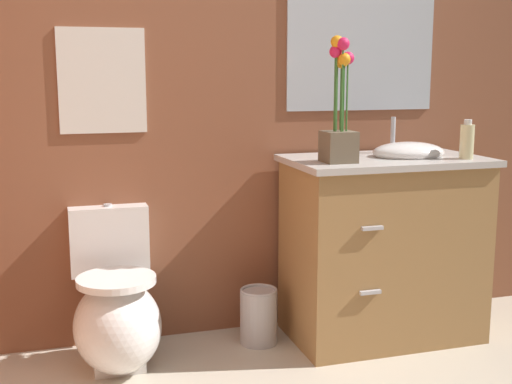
% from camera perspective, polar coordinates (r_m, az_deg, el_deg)
% --- Properties ---
extents(wall_back, '(4.23, 0.05, 2.50)m').
position_cam_1_polar(wall_back, '(3.38, 2.99, 9.43)').
color(wall_back, brown).
rests_on(wall_back, ground_plane).
extents(toilet, '(0.38, 0.59, 0.69)m').
position_cam_1_polar(toilet, '(3.07, -11.80, -10.04)').
color(toilet, white).
rests_on(toilet, ground_plane).
extents(vanity_cabinet, '(0.94, 0.56, 1.07)m').
position_cam_1_polar(vanity_cabinet, '(3.34, 10.77, -4.49)').
color(vanity_cabinet, '#9E7242').
rests_on(vanity_cabinet, ground_plane).
extents(flower_vase, '(0.14, 0.14, 0.56)m').
position_cam_1_polar(flower_vase, '(3.03, 7.10, 6.36)').
color(flower_vase, brown).
rests_on(flower_vase, vanity_cabinet).
extents(soap_bottle, '(0.07, 0.07, 0.18)m').
position_cam_1_polar(soap_bottle, '(3.29, 17.49, 4.16)').
color(soap_bottle, beige).
rests_on(soap_bottle, vanity_cabinet).
extents(trash_bin, '(0.18, 0.18, 0.27)m').
position_cam_1_polar(trash_bin, '(3.28, 0.23, -10.47)').
color(trash_bin, '#B7B7BC').
rests_on(trash_bin, ground_plane).
extents(wall_poster, '(0.39, 0.01, 0.47)m').
position_cam_1_polar(wall_poster, '(3.15, -12.94, 9.19)').
color(wall_poster, silver).
extents(wall_mirror, '(0.80, 0.01, 0.70)m').
position_cam_1_polar(wall_mirror, '(3.50, 8.99, 12.63)').
color(wall_mirror, '#B2BCC6').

